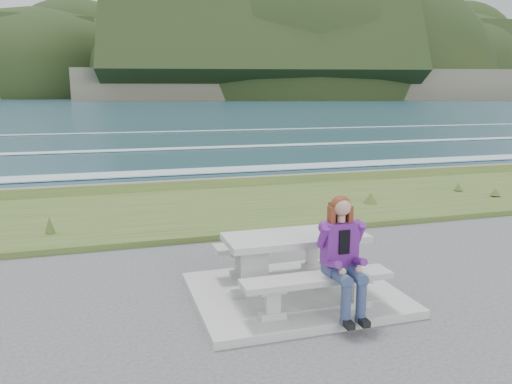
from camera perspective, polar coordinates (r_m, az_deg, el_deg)
concrete_slab at (r=6.63m, az=4.42°, el=-11.52°), size 2.60×2.10×0.10m
picnic_table at (r=6.42m, az=4.51°, el=-6.30°), size 1.80×0.75×0.75m
bench_landward at (r=5.89m, az=7.00°, el=-10.41°), size 1.80×0.35×0.45m
bench_seaward at (r=7.11m, az=2.41°, el=-6.48°), size 1.80×0.35×0.45m
grass_verge at (r=11.23m, az=-4.91°, el=-2.24°), size 160.00×4.50×0.22m
shore_drop at (r=14.02m, az=-7.41°, el=0.42°), size 160.00×0.80×2.20m
ocean at (r=31.17m, az=-12.68°, el=2.96°), size 1600.00×1600.00×0.09m
headland_range at (r=447.78m, az=8.69°, el=12.08°), size 729.83×363.95×180.87m
seated_woman at (r=5.83m, az=10.08°, el=-9.06°), size 0.39×0.68×1.37m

